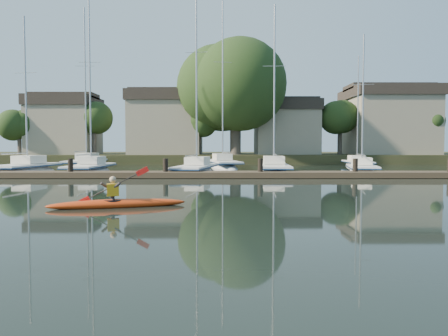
{
  "coord_description": "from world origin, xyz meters",
  "views": [
    {
      "loc": [
        0.66,
        -13.51,
        2.04
      ],
      "look_at": [
        0.68,
        2.6,
        1.2
      ],
      "focal_mm": 35.0,
      "sensor_mm": 36.0,
      "label": 1
    }
  ],
  "objects_px": {
    "sailboat_1": "(90,175)",
    "sailboat_2": "(196,176)",
    "sailboat_5": "(86,169)",
    "sailboat_7": "(357,169)",
    "sailboat_3": "(274,176)",
    "sailboat_6": "(223,169)",
    "kayak": "(117,202)",
    "sailboat_4": "(362,176)",
    "sailboat_0": "(26,176)",
    "dock": "(213,174)"
  },
  "relations": [
    {
      "from": "sailboat_2",
      "to": "sailboat_7",
      "type": "distance_m",
      "value": 17.73
    },
    {
      "from": "sailboat_5",
      "to": "sailboat_1",
      "type": "bearing_deg",
      "value": -72.35
    },
    {
      "from": "sailboat_5",
      "to": "sailboat_6",
      "type": "xyz_separation_m",
      "value": [
        12.93,
        -0.73,
        0.01
      ]
    },
    {
      "from": "kayak",
      "to": "sailboat_6",
      "type": "height_order",
      "value": "sailboat_6"
    },
    {
      "from": "sailboat_7",
      "to": "sailboat_3",
      "type": "bearing_deg",
      "value": -128.89
    },
    {
      "from": "sailboat_2",
      "to": "sailboat_5",
      "type": "xyz_separation_m",
      "value": [
        -10.98,
        9.73,
        -0.02
      ]
    },
    {
      "from": "kayak",
      "to": "sailboat_0",
      "type": "distance_m",
      "value": 20.77
    },
    {
      "from": "kayak",
      "to": "dock",
      "type": "height_order",
      "value": "kayak"
    },
    {
      "from": "sailboat_0",
      "to": "sailboat_1",
      "type": "relative_size",
      "value": 0.91
    },
    {
      "from": "sailboat_3",
      "to": "sailboat_7",
      "type": "height_order",
      "value": "sailboat_3"
    },
    {
      "from": "kayak",
      "to": "sailboat_4",
      "type": "xyz_separation_m",
      "value": [
        13.63,
        17.41,
        -0.36
      ]
    },
    {
      "from": "kayak",
      "to": "sailboat_3",
      "type": "relative_size",
      "value": 0.33
    },
    {
      "from": "sailboat_1",
      "to": "sailboat_6",
      "type": "relative_size",
      "value": 0.85
    },
    {
      "from": "sailboat_3",
      "to": "sailboat_5",
      "type": "relative_size",
      "value": 0.83
    },
    {
      "from": "sailboat_0",
      "to": "sailboat_4",
      "type": "relative_size",
      "value": 1.14
    },
    {
      "from": "sailboat_3",
      "to": "sailboat_1",
      "type": "bearing_deg",
      "value": -179.43
    },
    {
      "from": "sailboat_4",
      "to": "sailboat_5",
      "type": "distance_m",
      "value": 24.86
    },
    {
      "from": "sailboat_1",
      "to": "sailboat_5",
      "type": "distance_m",
      "value": 9.4
    },
    {
      "from": "sailboat_3",
      "to": "sailboat_2",
      "type": "bearing_deg",
      "value": -174.62
    },
    {
      "from": "sailboat_3",
      "to": "sailboat_5",
      "type": "xyz_separation_m",
      "value": [
        -16.61,
        9.54,
        -0.0
      ]
    },
    {
      "from": "sailboat_2",
      "to": "sailboat_5",
      "type": "relative_size",
      "value": 0.92
    },
    {
      "from": "sailboat_7",
      "to": "sailboat_6",
      "type": "bearing_deg",
      "value": -171.8
    },
    {
      "from": "dock",
      "to": "sailboat_0",
      "type": "xyz_separation_m",
      "value": [
        -13.84,
        4.42,
        -0.41
      ]
    },
    {
      "from": "sailboat_0",
      "to": "sailboat_6",
      "type": "bearing_deg",
      "value": 37.31
    },
    {
      "from": "sailboat_4",
      "to": "sailboat_7",
      "type": "relative_size",
      "value": 0.97
    },
    {
      "from": "sailboat_3",
      "to": "sailboat_6",
      "type": "xyz_separation_m",
      "value": [
        -3.68,
        8.82,
        0.01
      ]
    },
    {
      "from": "dock",
      "to": "sailboat_7",
      "type": "relative_size",
      "value": 2.93
    },
    {
      "from": "sailboat_1",
      "to": "sailboat_6",
      "type": "distance_m",
      "value": 12.74
    },
    {
      "from": "sailboat_2",
      "to": "sailboat_1",
      "type": "bearing_deg",
      "value": -177.42
    },
    {
      "from": "sailboat_0",
      "to": "sailboat_4",
      "type": "bearing_deg",
      "value": 6.92
    },
    {
      "from": "kayak",
      "to": "sailboat_0",
      "type": "relative_size",
      "value": 0.35
    },
    {
      "from": "sailboat_1",
      "to": "sailboat_2",
      "type": "bearing_deg",
      "value": -5.79
    },
    {
      "from": "sailboat_0",
      "to": "sailboat_7",
      "type": "distance_m",
      "value": 28.74
    },
    {
      "from": "sailboat_0",
      "to": "sailboat_7",
      "type": "relative_size",
      "value": 1.1
    },
    {
      "from": "sailboat_4",
      "to": "sailboat_5",
      "type": "relative_size",
      "value": 0.69
    },
    {
      "from": "sailboat_0",
      "to": "sailboat_3",
      "type": "xyz_separation_m",
      "value": [
        18.16,
        -0.5,
        0.01
      ]
    },
    {
      "from": "sailboat_2",
      "to": "sailboat_3",
      "type": "xyz_separation_m",
      "value": [
        5.62,
        0.19,
        -0.01
      ]
    },
    {
      "from": "sailboat_1",
      "to": "sailboat_3",
      "type": "relative_size",
      "value": 1.04
    },
    {
      "from": "sailboat_4",
      "to": "sailboat_2",
      "type": "bearing_deg",
      "value": -165.85
    },
    {
      "from": "dock",
      "to": "sailboat_7",
      "type": "bearing_deg",
      "value": 45.73
    },
    {
      "from": "sailboat_1",
      "to": "sailboat_4",
      "type": "height_order",
      "value": "sailboat_1"
    },
    {
      "from": "sailboat_1",
      "to": "sailboat_2",
      "type": "height_order",
      "value": "sailboat_2"
    },
    {
      "from": "sailboat_1",
      "to": "sailboat_2",
      "type": "xyz_separation_m",
      "value": [
        7.86,
        -0.87,
        0.0
      ]
    },
    {
      "from": "kayak",
      "to": "sailboat_4",
      "type": "height_order",
      "value": "sailboat_4"
    },
    {
      "from": "kayak",
      "to": "sailboat_2",
      "type": "height_order",
      "value": "sailboat_2"
    },
    {
      "from": "kayak",
      "to": "sailboat_7",
      "type": "relative_size",
      "value": 0.39
    },
    {
      "from": "sailboat_1",
      "to": "sailboat_7",
      "type": "bearing_deg",
      "value": 22.51
    },
    {
      "from": "sailboat_6",
      "to": "sailboat_7",
      "type": "distance_m",
      "value": 12.76
    },
    {
      "from": "kayak",
      "to": "dock",
      "type": "bearing_deg",
      "value": 62.1
    },
    {
      "from": "sailboat_2",
      "to": "sailboat_4",
      "type": "distance_m",
      "value": 12.09
    }
  ]
}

